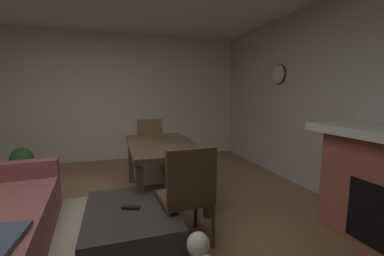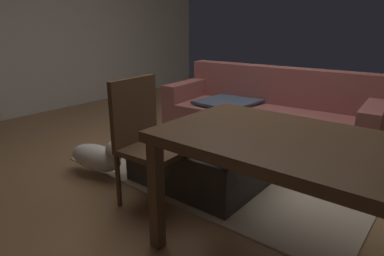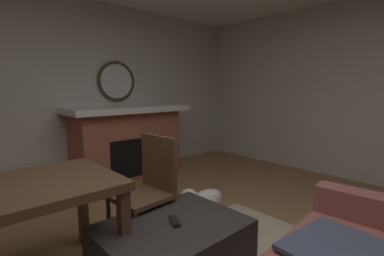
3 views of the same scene
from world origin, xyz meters
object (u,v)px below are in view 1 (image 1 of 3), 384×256
at_px(dining_chair_west, 188,191).
at_px(dining_chair_east, 150,143).
at_px(wall_clock, 279,74).
at_px(ottoman_coffee_table, 131,228).
at_px(tv_remote, 131,207).
at_px(potted_plant, 22,161).
at_px(dining_table, 162,149).

relative_size(dining_chair_west, dining_chair_east, 1.00).
bearing_deg(dining_chair_west, wall_clock, -52.88).
distance_m(ottoman_coffee_table, wall_clock, 3.27).
bearing_deg(wall_clock, tv_remote, 119.50).
relative_size(ottoman_coffee_table, dining_chair_east, 1.09).
bearing_deg(ottoman_coffee_table, potted_plant, 32.56).
xyz_separation_m(dining_table, dining_chair_west, (-1.16, -0.01, -0.13)).
height_order(dining_table, potted_plant, dining_table).
bearing_deg(dining_table, wall_clock, -79.25).
bearing_deg(dining_chair_east, dining_table, 179.61).
distance_m(dining_table, dining_chair_west, 1.16).
bearing_deg(potted_plant, dining_table, -125.34).
bearing_deg(dining_chair_east, ottoman_coffee_table, 167.35).
xyz_separation_m(tv_remote, dining_chair_west, (-0.11, -0.49, 0.13)).
bearing_deg(dining_table, dining_chair_west, -179.70).
relative_size(ottoman_coffee_table, tv_remote, 6.33).
bearing_deg(wall_clock, ottoman_coffee_table, 119.12).
relative_size(tv_remote, potted_plant, 0.31).
bearing_deg(potted_plant, dining_chair_west, -141.67).
relative_size(tv_remote, wall_clock, 0.49).
height_order(tv_remote, wall_clock, wall_clock).
bearing_deg(tv_remote, wall_clock, -35.63).
distance_m(tv_remote, dining_chair_east, 2.25).
bearing_deg(tv_remote, dining_chair_west, -78.37).
height_order(ottoman_coffee_table, potted_plant, potted_plant).
height_order(tv_remote, dining_chair_west, dining_chair_west).
height_order(tv_remote, potted_plant, potted_plant).
xyz_separation_m(dining_chair_west, wall_clock, (1.54, -2.04, 1.18)).
height_order(ottoman_coffee_table, tv_remote, tv_remote).
bearing_deg(ottoman_coffee_table, tv_remote, 177.25).
distance_m(tv_remote, dining_chair_west, 0.52).
bearing_deg(ottoman_coffee_table, dining_chair_east, -12.65).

